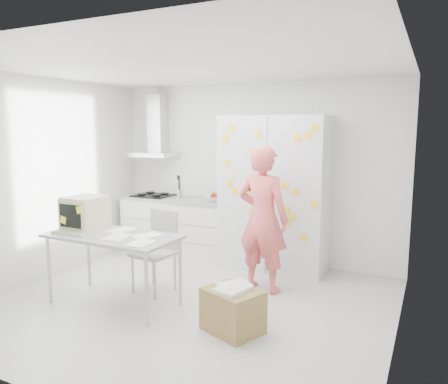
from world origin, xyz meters
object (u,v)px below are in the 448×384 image
at_px(person, 263,219).
at_px(chair, 158,246).
at_px(cardboard_box, 233,310).
at_px(desk, 95,223).

height_order(person, chair, person).
height_order(person, cardboard_box, person).
bearing_deg(cardboard_box, person, 96.81).
height_order(person, desk, person).
xyz_separation_m(desk, cardboard_box, (1.84, -0.09, -0.70)).
bearing_deg(person, desk, 40.36).
distance_m(person, desk, 2.02).
xyz_separation_m(person, chair, (-1.18, -0.56, -0.35)).
xyz_separation_m(person, desk, (-1.70, -1.10, 0.01)).
bearing_deg(chair, desk, -125.87).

